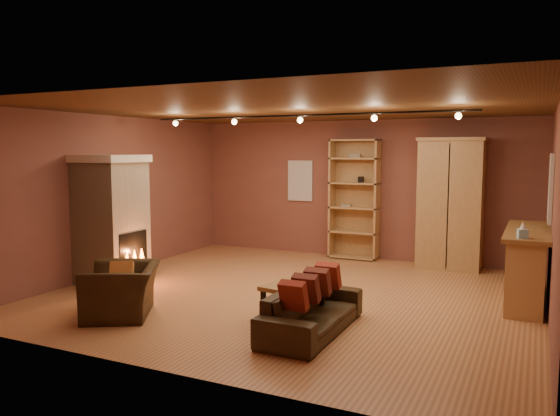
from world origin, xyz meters
The scene contains 16 objects.
floor centered at (0.00, 0.00, 0.00)m, with size 7.00×7.00×0.00m, color #9A5F36.
ceiling centered at (0.00, 0.00, 2.80)m, with size 7.00×7.00×0.00m, color #57371B.
back_wall centered at (0.00, 3.25, 1.40)m, with size 7.00×0.02×2.80m, color brown.
left_wall centered at (-3.50, 0.00, 1.40)m, with size 0.02×6.50×2.80m, color brown.
right_wall centered at (3.50, 0.00, 1.40)m, with size 0.02×6.50×2.80m, color brown.
fireplace centered at (-3.04, -0.60, 1.06)m, with size 1.01×0.98×2.12m.
back_window centered at (-1.30, 3.23, 1.55)m, with size 0.56×0.04×0.86m, color beige.
bookcase centered at (-0.04, 3.12, 1.23)m, with size 0.99×0.38×2.42m.
armoire centered at (1.85, 2.94, 1.22)m, with size 1.19×0.68×2.43m.
bar_counter centered at (3.20, 1.10, 0.54)m, with size 0.59×2.21×1.06m.
tissue_box centered at (3.15, 0.20, 1.15)m, with size 0.15×0.15×0.22m.
right_window centered at (3.47, 1.40, 1.65)m, with size 0.05×0.90×1.00m, color beige.
loveseat centered at (0.90, -1.51, 0.37)m, with size 0.53×1.82×0.76m.
armchair centered at (-1.63, -1.97, 0.46)m, with size 1.11×1.24×0.91m.
coffee_table centered at (0.55, -1.28, 0.42)m, with size 0.74×0.74×0.49m.
track_rail centered at (0.00, 0.20, 2.69)m, with size 5.20×0.09×0.13m.
Camera 1 is at (3.31, -7.47, 2.19)m, focal length 35.00 mm.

